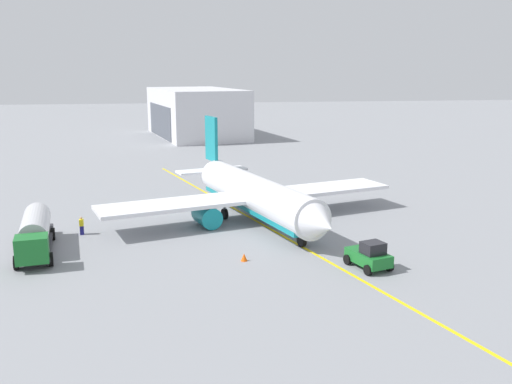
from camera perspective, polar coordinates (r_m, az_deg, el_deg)
The scene contains 8 objects.
ground_plane at distance 56.21m, azimuth 0.00°, elevation -2.99°, with size 400.00×400.00×0.00m, color gray.
airplane at distance 56.01m, azimuth -0.22°, elevation -0.29°, with size 28.51×31.16×9.59m.
fuel_tanker at distance 49.97m, azimuth -21.74°, elevation -3.83°, with size 11.36×4.27×3.15m.
pushback_tug at distance 43.80m, azimuth 11.56°, elevation -6.42°, with size 4.02×3.19×2.20m.
refueling_worker at distance 53.96m, azimuth -17.46°, elevation -3.34°, with size 0.53×0.38×1.71m.
safety_cone_nose at distance 44.72m, azimuth -1.23°, elevation -6.71°, with size 0.56×0.56×0.62m, color #F2590F.
distant_hangar at distance 127.59m, azimuth -6.19°, elevation 8.10°, with size 33.84×22.32×10.65m.
taxi_line_marking at distance 56.21m, azimuth 0.00°, elevation -2.98°, with size 66.96×0.30×0.01m, color yellow.
Camera 1 is at (53.45, -8.74, 15.05)m, focal length 38.97 mm.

